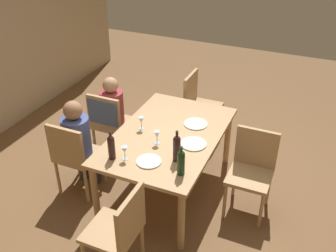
{
  "coord_description": "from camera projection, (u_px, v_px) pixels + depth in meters",
  "views": [
    {
      "loc": [
        -3.23,
        -1.41,
        3.0
      ],
      "look_at": [
        0.0,
        0.0,
        0.85
      ],
      "focal_mm": 41.51,
      "sensor_mm": 36.0,
      "label": 1
    }
  ],
  "objects": [
    {
      "name": "dinner_plate_guest_right",
      "position": [
        149.0,
        161.0,
        3.75
      ],
      "size": [
        0.25,
        0.25,
        0.01
      ],
      "primitive_type": "cylinder",
      "color": "white",
      "rests_on": "dining_table"
    },
    {
      "name": "dinner_plate_guest_left",
      "position": [
        196.0,
        124.0,
        4.34
      ],
      "size": [
        0.27,
        0.27,
        0.01
      ],
      "primitive_type": "cylinder",
      "color": "white",
      "rests_on": "dining_table"
    },
    {
      "name": "wine_glass_near_right",
      "position": [
        125.0,
        150.0,
        3.73
      ],
      "size": [
        0.07,
        0.07,
        0.15
      ],
      "color": "silver",
      "rests_on": "dining_table"
    },
    {
      "name": "wine_glass_centre",
      "position": [
        157.0,
        135.0,
        3.97
      ],
      "size": [
        0.07,
        0.07,
        0.15
      ],
      "color": "silver",
      "rests_on": "dining_table"
    },
    {
      "name": "person_woman_host",
      "position": [
        79.0,
        139.0,
        4.27
      ],
      "size": [
        0.35,
        0.31,
        1.13
      ],
      "rotation": [
        0.0,
        0.0,
        -1.57
      ],
      "color": "#33333D",
      "rests_on": "ground_plane"
    },
    {
      "name": "wine_bottle_dark_red",
      "position": [
        111.0,
        146.0,
        3.73
      ],
      "size": [
        0.07,
        0.07,
        0.3
      ],
      "color": "black",
      "rests_on": "dining_table"
    },
    {
      "name": "wine_bottle_tall_green",
      "position": [
        177.0,
        147.0,
        3.7
      ],
      "size": [
        0.07,
        0.07,
        0.33
      ],
      "color": "black",
      "rests_on": "dining_table"
    },
    {
      "name": "wine_bottle_short_olive",
      "position": [
        181.0,
        162.0,
        3.52
      ],
      "size": [
        0.07,
        0.07,
        0.3
      ],
      "color": "#19381E",
      "rests_on": "dining_table"
    },
    {
      "name": "dinner_plate_host",
      "position": [
        193.0,
        144.0,
        4.0
      ],
      "size": [
        0.27,
        0.27,
        0.01
      ],
      "primitive_type": "cylinder",
      "color": "silver",
      "rests_on": "dining_table"
    },
    {
      "name": "chair_right_end",
      "position": [
        198.0,
        102.0,
        5.28
      ],
      "size": [
        0.44,
        0.44,
        0.92
      ],
      "rotation": [
        0.0,
        0.0,
        3.14
      ],
      "color": "tan",
      "rests_on": "ground_plane"
    },
    {
      "name": "person_man_bearded",
      "position": [
        114.0,
        110.0,
        4.87
      ],
      "size": [
        0.33,
        0.29,
        1.09
      ],
      "rotation": [
        0.0,
        0.0,
        -1.57
      ],
      "color": "#33333D",
      "rests_on": "ground_plane"
    },
    {
      "name": "chair_left_end",
      "position": [
        120.0,
        228.0,
        3.31
      ],
      "size": [
        0.44,
        0.44,
        0.92
      ],
      "color": "tan",
      "rests_on": "ground_plane"
    },
    {
      "name": "chair_far_left",
      "position": [
        74.0,
        153.0,
        4.24
      ],
      "size": [
        0.44,
        0.44,
        0.92
      ],
      "rotation": [
        0.0,
        0.0,
        -1.57
      ],
      "color": "tan",
      "rests_on": "ground_plane"
    },
    {
      "name": "ground_plane",
      "position": [
        168.0,
        188.0,
        4.57
      ],
      "size": [
        10.0,
        10.0,
        0.0
      ],
      "primitive_type": "plane",
      "color": "brown"
    },
    {
      "name": "wine_glass_near_left",
      "position": [
        141.0,
        120.0,
        4.21
      ],
      "size": [
        0.07,
        0.07,
        0.15
      ],
      "color": "silver",
      "rests_on": "dining_table"
    },
    {
      "name": "chair_far_right",
      "position": [
        108.0,
        118.0,
        4.77
      ],
      "size": [
        0.46,
        0.44,
        0.92
      ],
      "rotation": [
        0.0,
        0.0,
        -1.57
      ],
      "color": "tan",
      "rests_on": "ground_plane"
    },
    {
      "name": "chair_near",
      "position": [
        252.0,
        166.0,
        4.04
      ],
      "size": [
        0.44,
        0.44,
        0.92
      ],
      "rotation": [
        0.0,
        0.0,
        1.57
      ],
      "color": "tan",
      "rests_on": "ground_plane"
    },
    {
      "name": "dining_table",
      "position": [
        168.0,
        140.0,
        4.22
      ],
      "size": [
        1.68,
        1.08,
        0.75
      ],
      "color": "tan",
      "rests_on": "ground_plane"
    }
  ]
}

